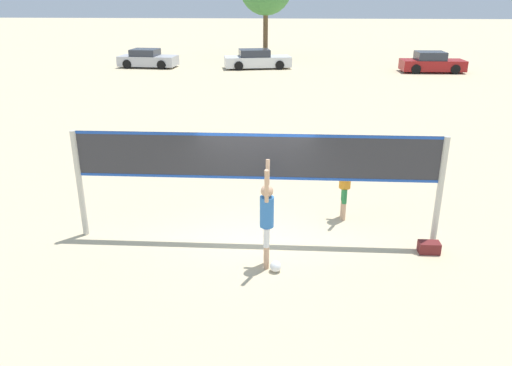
{
  "coord_description": "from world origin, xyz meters",
  "views": [
    {
      "loc": [
        0.61,
        -10.12,
        5.26
      ],
      "look_at": [
        0.0,
        0.0,
        1.36
      ],
      "focal_mm": 35.0,
      "sensor_mm": 36.0,
      "label": 1
    }
  ],
  "objects_px": {
    "volleyball_net": "(256,167)",
    "volleyball": "(276,266)",
    "gear_bag": "(429,247)",
    "parked_car_near": "(432,63)",
    "player_blocker": "(345,179)",
    "player_spiker": "(267,214)",
    "parked_car_mid": "(257,60)",
    "parked_car_far": "(148,59)"
  },
  "relations": [
    {
      "from": "volleyball_net",
      "to": "player_spiker",
      "type": "bearing_deg",
      "value": -76.47
    },
    {
      "from": "player_spiker",
      "to": "parked_car_near",
      "type": "distance_m",
      "value": 28.98
    },
    {
      "from": "volleyball_net",
      "to": "parked_car_near",
      "type": "relative_size",
      "value": 1.87
    },
    {
      "from": "parked_car_near",
      "to": "parked_car_mid",
      "type": "relative_size",
      "value": 0.85
    },
    {
      "from": "volleyball_net",
      "to": "parked_car_mid",
      "type": "relative_size",
      "value": 1.59
    },
    {
      "from": "volleyball_net",
      "to": "volleyball",
      "type": "xyz_separation_m",
      "value": [
        0.48,
        -1.39,
        -1.62
      ]
    },
    {
      "from": "volleyball",
      "to": "parked_car_near",
      "type": "bearing_deg",
      "value": 69.43
    },
    {
      "from": "player_blocker",
      "to": "volleyball",
      "type": "bearing_deg",
      "value": -31.5
    },
    {
      "from": "player_blocker",
      "to": "parked_car_mid",
      "type": "height_order",
      "value": "player_blocker"
    },
    {
      "from": "player_spiker",
      "to": "volleyball",
      "type": "bearing_deg",
      "value": -137.78
    },
    {
      "from": "parked_car_near",
      "to": "parked_car_mid",
      "type": "xyz_separation_m",
      "value": [
        -12.25,
        1.11,
        -0.01
      ]
    },
    {
      "from": "parked_car_mid",
      "to": "gear_bag",
      "type": "bearing_deg",
      "value": -90.08
    },
    {
      "from": "parked_car_far",
      "to": "gear_bag",
      "type": "bearing_deg",
      "value": -59.21
    },
    {
      "from": "volleyball_net",
      "to": "player_spiker",
      "type": "relative_size",
      "value": 3.65
    },
    {
      "from": "volleyball_net",
      "to": "parked_car_mid",
      "type": "xyz_separation_m",
      "value": [
        -1.55,
        26.98,
        -1.11
      ]
    },
    {
      "from": "volleyball_net",
      "to": "player_blocker",
      "type": "height_order",
      "value": "volleyball_net"
    },
    {
      "from": "player_blocker",
      "to": "parked_car_mid",
      "type": "distance_m",
      "value": 26.01
    },
    {
      "from": "player_spiker",
      "to": "parked_car_mid",
      "type": "distance_m",
      "value": 28.22
    },
    {
      "from": "player_blocker",
      "to": "parked_car_far",
      "type": "distance_m",
      "value": 28.39
    },
    {
      "from": "parked_car_near",
      "to": "parked_car_far",
      "type": "relative_size",
      "value": 0.99
    },
    {
      "from": "parked_car_mid",
      "to": "volleyball",
      "type": "bearing_deg",
      "value": -96.95
    },
    {
      "from": "player_blocker",
      "to": "volleyball",
      "type": "relative_size",
      "value": 8.71
    },
    {
      "from": "volleyball_net",
      "to": "parked_car_far",
      "type": "xyz_separation_m",
      "value": [
        -9.67,
        27.07,
        -1.13
      ]
    },
    {
      "from": "player_spiker",
      "to": "parked_car_near",
      "type": "relative_size",
      "value": 0.51
    },
    {
      "from": "volleyball_net",
      "to": "gear_bag",
      "type": "distance_m",
      "value": 4.1
    },
    {
      "from": "player_spiker",
      "to": "gear_bag",
      "type": "xyz_separation_m",
      "value": [
        3.47,
        0.76,
        -1.04
      ]
    },
    {
      "from": "parked_car_near",
      "to": "parked_car_mid",
      "type": "distance_m",
      "value": 12.3
    },
    {
      "from": "volleyball_net",
      "to": "player_blocker",
      "type": "relative_size",
      "value": 4.02
    },
    {
      "from": "parked_car_mid",
      "to": "parked_car_near",
      "type": "bearing_deg",
      "value": -16.22
    },
    {
      "from": "gear_bag",
      "to": "player_spiker",
      "type": "bearing_deg",
      "value": -167.61
    },
    {
      "from": "player_blocker",
      "to": "gear_bag",
      "type": "height_order",
      "value": "player_blocker"
    },
    {
      "from": "volleyball",
      "to": "parked_car_mid",
      "type": "height_order",
      "value": "parked_car_mid"
    },
    {
      "from": "gear_bag",
      "to": "parked_car_near",
      "type": "xyz_separation_m",
      "value": [
        6.95,
        26.28,
        0.5
      ]
    },
    {
      "from": "player_spiker",
      "to": "parked_car_far",
      "type": "relative_size",
      "value": 0.51
    },
    {
      "from": "player_blocker",
      "to": "volleyball",
      "type": "distance_m",
      "value": 3.21
    },
    {
      "from": "gear_bag",
      "to": "parked_car_mid",
      "type": "bearing_deg",
      "value": 100.95
    },
    {
      "from": "player_blocker",
      "to": "gear_bag",
      "type": "relative_size",
      "value": 4.48
    },
    {
      "from": "volleyball",
      "to": "volleyball_net",
      "type": "bearing_deg",
      "value": 108.86
    },
    {
      "from": "player_blocker",
      "to": "gear_bag",
      "type": "distance_m",
      "value": 2.52
    },
    {
      "from": "parked_car_near",
      "to": "volleyball",
      "type": "bearing_deg",
      "value": -111.52
    },
    {
      "from": "parked_car_mid",
      "to": "parked_car_far",
      "type": "height_order",
      "value": "parked_car_mid"
    },
    {
      "from": "volleyball_net",
      "to": "parked_car_far",
      "type": "relative_size",
      "value": 1.85
    }
  ]
}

